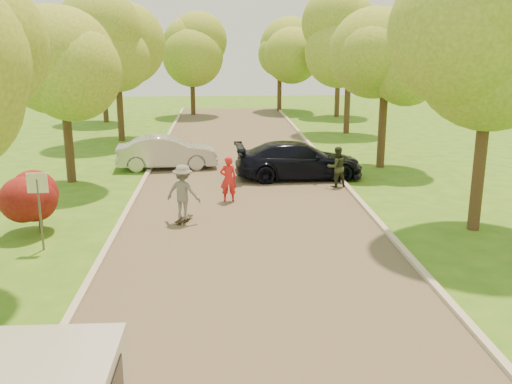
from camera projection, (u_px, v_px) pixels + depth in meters
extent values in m
plane|color=#316818|center=(264.00, 309.00, 12.22)|extent=(100.00, 100.00, 0.00)
cube|color=#4C4438|center=(247.00, 206.00, 19.93)|extent=(8.00, 60.00, 0.01)
cube|color=#B2AD9E|center=(130.00, 206.00, 19.68)|extent=(0.18, 60.00, 0.12)
cube|color=#B2AD9E|center=(361.00, 202.00, 20.16)|extent=(0.18, 60.00, 0.12)
cylinder|color=#59595E|center=(40.00, 215.00, 15.47)|extent=(0.06, 0.06, 2.00)
cube|color=white|center=(37.00, 183.00, 15.24)|extent=(0.55, 0.04, 0.55)
cylinder|color=#382619|center=(41.00, 221.00, 17.05)|extent=(0.12, 0.12, 0.70)
sphere|color=#590F0F|center=(38.00, 197.00, 16.86)|extent=(1.70, 1.70, 1.70)
cylinder|color=#382619|center=(69.00, 144.00, 22.97)|extent=(0.36, 0.36, 3.15)
sphere|color=#5C8123|center=(63.00, 72.00, 22.25)|extent=(4.20, 4.20, 4.20)
sphere|color=#5C8123|center=(78.00, 56.00, 22.13)|extent=(3.15, 3.15, 3.15)
cylinder|color=#382619|center=(120.00, 108.00, 32.56)|extent=(0.36, 0.36, 3.83)
sphere|color=#5C8123|center=(116.00, 47.00, 31.70)|extent=(4.80, 4.80, 4.80)
sphere|color=#5C8123|center=(129.00, 34.00, 31.56)|extent=(3.60, 3.60, 3.60)
cylinder|color=#382619|center=(479.00, 168.00, 16.96)|extent=(0.36, 0.36, 3.83)
sphere|color=#5C8123|center=(491.00, 50.00, 16.09)|extent=(5.00, 5.00, 5.00)
cylinder|color=#382619|center=(382.00, 130.00, 25.68)|extent=(0.36, 0.36, 3.38)
sphere|color=#5C8123|center=(386.00, 62.00, 24.91)|extent=(4.40, 4.40, 4.40)
sphere|color=#5C8123|center=(402.00, 47.00, 24.78)|extent=(3.30, 3.30, 3.30)
cylinder|color=#382619|center=(347.00, 101.00, 35.28)|extent=(0.36, 0.36, 4.05)
sphere|color=#5C8123|center=(350.00, 41.00, 34.37)|extent=(5.20, 5.20, 5.20)
sphere|color=#5C8123|center=(363.00, 27.00, 34.21)|extent=(3.90, 3.90, 3.90)
cylinder|color=#382619|center=(105.00, 97.00, 40.16)|extent=(0.36, 0.36, 3.60)
sphere|color=#5C8123|center=(102.00, 49.00, 39.32)|extent=(5.00, 5.00, 5.00)
sphere|color=#5C8123|center=(112.00, 37.00, 39.18)|extent=(3.75, 3.75, 3.75)
cylinder|color=#382619|center=(337.00, 92.00, 43.09)|extent=(0.36, 0.36, 3.83)
sphere|color=#5C8123|center=(339.00, 45.00, 42.22)|extent=(5.00, 5.00, 5.00)
sphere|color=#5C8123|center=(349.00, 35.00, 42.07)|extent=(3.75, 3.75, 3.75)
cylinder|color=#382619|center=(193.00, 93.00, 44.41)|extent=(0.36, 0.36, 3.38)
sphere|color=#5C8123|center=(192.00, 52.00, 43.62)|extent=(4.80, 4.80, 4.80)
sphere|color=#5C8123|center=(201.00, 42.00, 43.48)|extent=(3.60, 3.60, 3.60)
cylinder|color=#382619|center=(279.00, 89.00, 46.74)|extent=(0.36, 0.36, 3.60)
sphere|color=#5C8123|center=(280.00, 48.00, 45.89)|extent=(5.00, 5.00, 5.00)
sphere|color=#5C8123|center=(289.00, 38.00, 45.75)|extent=(3.75, 3.75, 3.75)
imported|color=#B4B3B8|center=(167.00, 152.00, 25.66)|extent=(4.60, 1.94, 1.48)
imported|color=black|center=(299.00, 160.00, 23.76)|extent=(5.41, 2.41, 1.54)
cube|color=black|center=(184.00, 219.00, 18.12)|extent=(0.55, 0.92, 0.02)
cylinder|color=#BFCC4C|center=(190.00, 218.00, 18.41)|extent=(0.05, 0.08, 0.07)
cylinder|color=#BFCC4C|center=(186.00, 217.00, 18.46)|extent=(0.05, 0.08, 0.07)
cylinder|color=#BFCC4C|center=(182.00, 224.00, 17.82)|extent=(0.05, 0.08, 0.07)
cylinder|color=#BFCC4C|center=(178.00, 223.00, 17.87)|extent=(0.05, 0.08, 0.07)
imported|color=slate|center=(183.00, 192.00, 17.90)|extent=(1.28, 1.01, 1.74)
imported|color=red|center=(228.00, 179.00, 20.26)|extent=(0.61, 0.40, 1.65)
imported|color=#262D1B|center=(337.00, 167.00, 22.32)|extent=(0.89, 0.76, 1.61)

